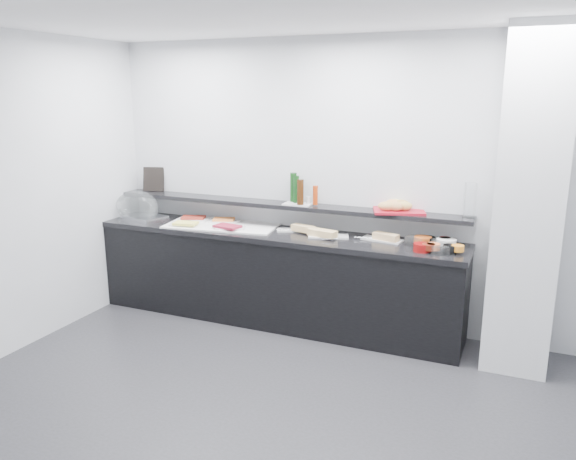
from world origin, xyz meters
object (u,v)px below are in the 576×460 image
at_px(framed_print, 154,179).
at_px(bread_tray, 399,211).
at_px(carafe, 470,200).
at_px(condiment_tray, 298,204).
at_px(cloche_base, 145,217).
at_px(sandwich_plate_mid, 328,236).

bearing_deg(framed_print, bread_tray, -18.70).
distance_m(framed_print, carafe, 3.29).
bearing_deg(condiment_tray, cloche_base, -174.52).
bearing_deg(cloche_base, framed_print, 118.74).
bearing_deg(cloche_base, sandwich_plate_mid, 16.77).
bearing_deg(carafe, cloche_base, -175.83).
height_order(sandwich_plate_mid, condiment_tray, condiment_tray).
height_order(sandwich_plate_mid, bread_tray, bread_tray).
height_order(cloche_base, framed_print, framed_print).
bearing_deg(carafe, sandwich_plate_mid, -171.05).
bearing_deg(framed_print, cloche_base, -94.45).
xyz_separation_m(cloche_base, bread_tray, (2.62, 0.23, 0.24)).
xyz_separation_m(cloche_base, carafe, (3.22, 0.23, 0.38)).
distance_m(condiment_tray, bread_tray, 0.96).
distance_m(sandwich_plate_mid, condiment_tray, 0.46).
distance_m(cloche_base, framed_print, 0.46).
height_order(framed_print, carafe, carafe).
distance_m(sandwich_plate_mid, bread_tray, 0.68).
distance_m(cloche_base, sandwich_plate_mid, 2.02).
xyz_separation_m(cloche_base, framed_print, (-0.07, 0.28, 0.36)).
height_order(framed_print, condiment_tray, framed_print).
height_order(cloche_base, sandwich_plate_mid, cloche_base).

